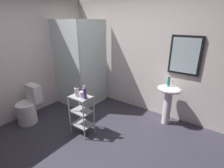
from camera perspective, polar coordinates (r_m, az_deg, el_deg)
name	(u,v)px	position (r m, az deg, el deg)	size (l,w,h in m)	color
ground_plane	(84,149)	(2.97, -9.54, -21.17)	(4.20, 4.20, 0.02)	#312F3B
wall_back	(141,55)	(3.78, 9.88, 9.66)	(4.20, 0.14, 2.50)	silver
wall_left	(14,59)	(3.87, -30.62, 7.31)	(0.10, 4.20, 2.50)	silver
shower_stall	(82,85)	(4.20, -10.23, -0.44)	(0.92, 0.92, 2.00)	white
pedestal_sink	(168,97)	(3.41, 18.75, -4.29)	(0.46, 0.37, 0.81)	white
sink_faucet	(172,82)	(3.42, 19.92, 0.69)	(0.03, 0.03, 0.10)	silver
toilet	(29,108)	(3.81, -26.66, -7.23)	(0.37, 0.49, 0.76)	white
storage_cart	(82,112)	(3.07, -10.35, -9.35)	(0.38, 0.28, 0.74)	silver
hand_soap_bottle	(168,82)	(3.29, 18.76, 0.63)	(0.06, 0.06, 0.18)	#2DBC99
conditioner_bottle_purple	(85,93)	(2.79, -9.30, -3.09)	(0.06, 0.06, 0.24)	#7D4FA0
lotion_bottle_white	(77,92)	(2.93, -11.99, -2.61)	(0.07, 0.07, 0.18)	white
rinse_cup	(82,94)	(2.88, -10.25, -3.54)	(0.08, 0.08, 0.11)	silver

